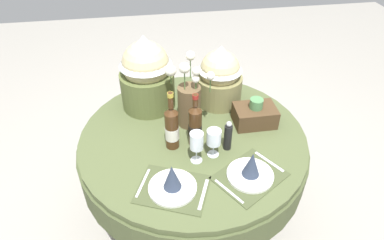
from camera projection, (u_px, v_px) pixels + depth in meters
name	position (u px, v px, depth m)	size (l,w,h in m)	color
ground	(193.00, 212.00, 2.44)	(8.00, 8.00, 0.00)	#9E998E
dining_table	(193.00, 152.00, 2.07)	(1.36, 1.36, 0.75)	#4C5633
place_setting_left	(172.00, 183.00, 1.62)	(0.41, 0.37, 0.16)	#41492B
place_setting_right	(251.00, 170.00, 1.69)	(0.43, 0.40, 0.16)	#41492B
flower_vase	(189.00, 100.00, 1.96)	(0.26, 0.22, 0.43)	brown
wine_bottle_left	(172.00, 128.00, 1.82)	(0.08, 0.08, 0.36)	#422814
wine_bottle_right	(195.00, 125.00, 1.84)	(0.08, 0.08, 0.33)	#422814
wine_glass_left	(197.00, 142.00, 1.72)	(0.07, 0.07, 0.19)	silver
wine_glass_right	(214.00, 138.00, 1.77)	(0.08, 0.08, 0.17)	silver
pepper_mill	(228.00, 136.00, 1.83)	(0.04, 0.04, 0.19)	black
gift_tub_back_left	(146.00, 71.00, 2.06)	(0.34, 0.34, 0.49)	#566033
gift_tub_back_right	(220.00, 74.00, 2.12)	(0.30, 0.30, 0.40)	olive
woven_basket_side_right	(255.00, 115.00, 2.03)	(0.25, 0.18, 0.18)	#47331E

